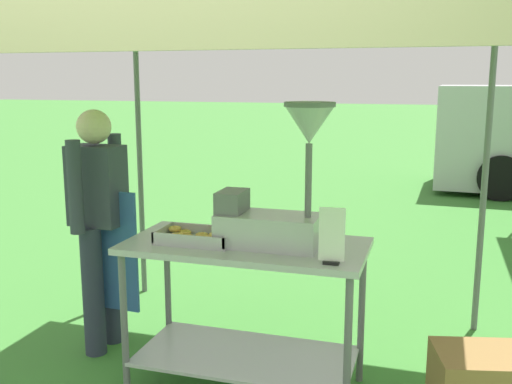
{
  "coord_description": "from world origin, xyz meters",
  "views": [
    {
      "loc": [
        1.09,
        -2.19,
        1.8
      ],
      "look_at": [
        0.09,
        1.06,
        1.15
      ],
      "focal_mm": 41.32,
      "sensor_mm": 36.0,
      "label": 1
    }
  ],
  "objects_px": {
    "stall_canopy": "(250,22)",
    "vendor": "(99,218)",
    "donut_cart": "(246,286)",
    "donut_fryer": "(278,196)",
    "donut_tray": "(196,238)",
    "menu_sign": "(332,240)"
  },
  "relations": [
    {
      "from": "stall_canopy",
      "to": "vendor",
      "type": "xyz_separation_m",
      "value": [
        -1.08,
        0.14,
        -1.2
      ]
    },
    {
      "from": "donut_cart",
      "to": "donut_fryer",
      "type": "relative_size",
      "value": 1.72
    },
    {
      "from": "vendor",
      "to": "donut_tray",
      "type": "bearing_deg",
      "value": -20.48
    },
    {
      "from": "donut_tray",
      "to": "donut_fryer",
      "type": "distance_m",
      "value": 0.54
    },
    {
      "from": "donut_tray",
      "to": "menu_sign",
      "type": "bearing_deg",
      "value": -12.14
    },
    {
      "from": "stall_canopy",
      "to": "vendor",
      "type": "bearing_deg",
      "value": 172.74
    },
    {
      "from": "stall_canopy",
      "to": "menu_sign",
      "type": "relative_size",
      "value": 9.96
    },
    {
      "from": "donut_fryer",
      "to": "vendor",
      "type": "relative_size",
      "value": 0.49
    },
    {
      "from": "donut_tray",
      "to": "menu_sign",
      "type": "distance_m",
      "value": 0.83
    },
    {
      "from": "donut_cart",
      "to": "donut_tray",
      "type": "xyz_separation_m",
      "value": [
        -0.27,
        -0.07,
        0.28
      ]
    },
    {
      "from": "donut_fryer",
      "to": "menu_sign",
      "type": "height_order",
      "value": "donut_fryer"
    },
    {
      "from": "donut_fryer",
      "to": "menu_sign",
      "type": "distance_m",
      "value": 0.43
    },
    {
      "from": "donut_fryer",
      "to": "vendor",
      "type": "bearing_deg",
      "value": 168.56
    },
    {
      "from": "donut_fryer",
      "to": "menu_sign",
      "type": "xyz_separation_m",
      "value": [
        0.34,
        -0.22,
        -0.16
      ]
    },
    {
      "from": "donut_fryer",
      "to": "vendor",
      "type": "height_order",
      "value": "donut_fryer"
    },
    {
      "from": "donut_cart",
      "to": "menu_sign",
      "type": "distance_m",
      "value": 0.69
    },
    {
      "from": "donut_cart",
      "to": "vendor",
      "type": "xyz_separation_m",
      "value": [
        -1.08,
        0.24,
        0.27
      ]
    },
    {
      "from": "vendor",
      "to": "stall_canopy",
      "type": "bearing_deg",
      "value": -7.26
    },
    {
      "from": "stall_canopy",
      "to": "donut_tray",
      "type": "distance_m",
      "value": 1.23
    },
    {
      "from": "stall_canopy",
      "to": "donut_tray",
      "type": "bearing_deg",
      "value": -149.08
    },
    {
      "from": "stall_canopy",
      "to": "donut_tray",
      "type": "xyz_separation_m",
      "value": [
        -0.27,
        -0.16,
        -1.19
      ]
    },
    {
      "from": "menu_sign",
      "to": "stall_canopy",
      "type": "bearing_deg",
      "value": 147.46
    }
  ]
}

